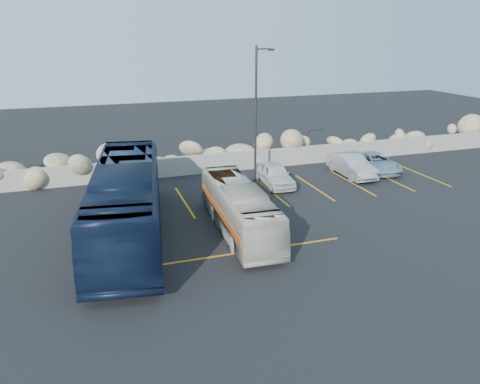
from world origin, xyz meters
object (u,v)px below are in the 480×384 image
object	(u,v)px
lamppost	(257,111)
tour_coach	(127,201)
car_b	(351,165)
car_d	(375,162)
vintage_bus	(239,208)
car_a	(275,174)

from	to	relation	value
lamppost	tour_coach	xyz separation A→B (m)	(-8.34, -6.07, -2.63)
car_b	car_d	bearing A→B (deg)	13.74
vintage_bus	car_d	bearing A→B (deg)	31.68
lamppost	car_b	bearing A→B (deg)	-10.69
lamppost	car_d	xyz separation A→B (m)	(8.14, -0.66, -3.71)
car_a	car_b	distance (m)	5.33
car_d	lamppost	bearing A→B (deg)	175.20
car_b	lamppost	bearing A→B (deg)	170.10
vintage_bus	car_b	bearing A→B (deg)	34.74
tour_coach	car_a	size ratio (longest dim) A/B	3.10
vintage_bus	car_a	size ratio (longest dim) A/B	2.08
lamppost	car_b	size ratio (longest dim) A/B	1.90
vintage_bus	tour_coach	size ratio (longest dim) A/B	0.67
tour_coach	car_d	size ratio (longest dim) A/B	2.86
lamppost	vintage_bus	size ratio (longest dim) A/B	0.99
vintage_bus	lamppost	bearing A→B (deg)	66.62
lamppost	tour_coach	size ratio (longest dim) A/B	0.67
car_b	vintage_bus	bearing A→B (deg)	-147.07
lamppost	car_a	size ratio (longest dim) A/B	2.07
lamppost	car_a	distance (m)	3.93
tour_coach	car_d	world-z (taller)	tour_coach
vintage_bus	car_b	xyz separation A→B (m)	(9.50, 5.97, -0.43)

